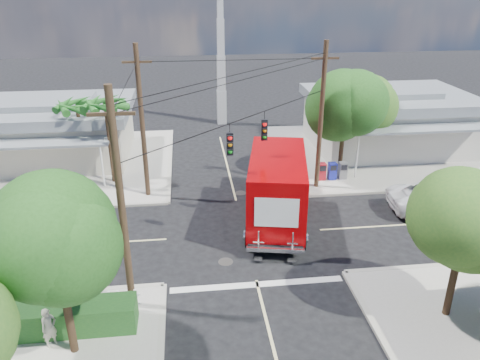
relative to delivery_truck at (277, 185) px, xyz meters
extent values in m
plane|color=black|center=(-1.95, -1.56, -1.98)|extent=(120.00, 120.00, 0.00)
cube|color=#A7A297|center=(9.05, 9.44, -1.91)|extent=(14.00, 14.00, 0.14)
cube|color=#A9A496|center=(2.05, 9.44, -1.91)|extent=(0.25, 14.00, 0.14)
cube|color=#A9A496|center=(9.05, 2.44, -1.91)|extent=(14.00, 0.25, 0.14)
cube|color=#A7A297|center=(-12.95, 9.44, -1.91)|extent=(14.00, 14.00, 0.14)
cube|color=#A9A496|center=(-5.95, 9.44, -1.91)|extent=(0.25, 14.00, 0.14)
cube|color=#A9A496|center=(-12.95, 2.44, -1.91)|extent=(14.00, 0.25, 0.14)
cube|color=beige|center=(-1.95, 8.44, -1.97)|extent=(0.12, 12.00, 0.01)
cube|color=beige|center=(8.05, -1.56, -1.97)|extent=(12.00, 0.12, 0.01)
cube|color=beige|center=(-11.95, -1.56, -1.97)|extent=(12.00, 0.12, 0.01)
cube|color=silver|center=(-1.95, -5.86, -1.97)|extent=(7.50, 0.40, 0.01)
cube|color=beige|center=(10.55, 10.44, -0.14)|extent=(11.00, 8.00, 3.40)
cube|color=gray|center=(10.55, 10.44, 1.91)|extent=(11.80, 8.80, 0.70)
cube|color=gray|center=(10.55, 10.44, 2.41)|extent=(6.05, 4.40, 0.50)
cube|color=gray|center=(10.55, 5.54, 1.06)|extent=(9.90, 1.80, 0.15)
cylinder|color=silver|center=(6.15, 4.74, -0.39)|extent=(0.12, 0.12, 2.90)
cube|color=beige|center=(-13.95, 10.94, -0.24)|extent=(10.00, 8.00, 3.20)
cube|color=gray|center=(-13.95, 10.94, 1.71)|extent=(10.80, 8.80, 0.70)
cube|color=gray|center=(-13.95, 10.94, 2.21)|extent=(5.50, 4.40, 0.50)
cube|color=gray|center=(-13.95, 6.04, 0.86)|extent=(9.00, 1.80, 0.15)
cylinder|color=silver|center=(-9.95, 5.24, -0.49)|extent=(0.12, 0.12, 2.70)
cube|color=silver|center=(-1.45, 18.44, -0.48)|extent=(0.80, 0.80, 3.00)
cube|color=silver|center=(-1.45, 18.44, 2.52)|extent=(0.70, 0.70, 3.00)
cube|color=silver|center=(-1.45, 18.44, 5.52)|extent=(0.60, 0.60, 3.00)
cylinder|color=#422D1C|center=(-8.95, -9.06, 0.02)|extent=(0.28, 0.28, 3.71)
sphere|color=#215118|center=(-8.95, -9.06, 2.34)|extent=(3.71, 3.71, 3.71)
sphere|color=#215118|center=(-9.35, -8.86, 2.57)|extent=(3.02, 3.02, 3.02)
sphere|color=#215118|center=(-8.60, -9.36, 2.22)|extent=(3.25, 3.25, 3.25)
cylinder|color=#422D1C|center=(5.25, 5.24, 0.21)|extent=(0.28, 0.28, 4.10)
sphere|color=#215118|center=(5.25, 5.24, 2.77)|extent=(4.10, 4.10, 4.10)
sphere|color=#215118|center=(4.85, 5.44, 3.03)|extent=(3.33, 3.33, 3.33)
sphere|color=#215118|center=(5.60, 4.94, 2.64)|extent=(3.58, 3.58, 3.58)
cylinder|color=#422D1C|center=(7.85, 7.44, -0.05)|extent=(0.28, 0.28, 3.58)
sphere|color=#316120|center=(7.85, 7.44, 2.19)|extent=(3.58, 3.58, 3.58)
sphere|color=#316120|center=(7.45, 7.64, 2.42)|extent=(2.91, 2.91, 2.91)
sphere|color=#316120|center=(8.20, 7.14, 2.08)|extent=(3.14, 3.14, 3.14)
cylinder|color=#422D1C|center=(5.05, -8.76, -0.11)|extent=(0.28, 0.28, 3.46)
sphere|color=#316120|center=(5.05, -8.76, 2.05)|extent=(3.46, 3.46, 3.46)
sphere|color=#316120|center=(4.65, -8.56, 2.27)|extent=(2.81, 2.81, 2.81)
sphere|color=#316120|center=(5.40, -9.06, 1.94)|extent=(3.02, 3.02, 3.02)
cylinder|color=#422D1C|center=(-9.45, 5.94, 0.66)|extent=(0.24, 0.24, 5.00)
cone|color=#246A21|center=(-8.55, 5.94, 3.26)|extent=(0.50, 2.06, 0.98)
cone|color=#246A21|center=(-8.89, 6.64, 3.26)|extent=(1.92, 1.68, 0.98)
cone|color=#246A21|center=(-9.65, 6.81, 3.26)|extent=(2.12, 0.95, 0.98)
cone|color=#246A21|center=(-10.26, 6.33, 3.26)|extent=(1.34, 2.07, 0.98)
cone|color=#246A21|center=(-10.26, 5.54, 3.26)|extent=(1.34, 2.07, 0.98)
cone|color=#246A21|center=(-9.65, 5.06, 3.26)|extent=(2.12, 0.95, 0.98)
cone|color=#246A21|center=(-8.89, 5.23, 3.26)|extent=(1.92, 1.68, 0.98)
cylinder|color=#422D1C|center=(-11.45, 7.44, 0.46)|extent=(0.24, 0.24, 4.60)
cone|color=#246A21|center=(-10.55, 7.44, 2.86)|extent=(0.50, 2.06, 0.98)
cone|color=#246A21|center=(-10.89, 8.14, 2.86)|extent=(1.92, 1.68, 0.98)
cone|color=#246A21|center=(-11.65, 8.31, 2.86)|extent=(2.12, 0.95, 0.98)
cone|color=#246A21|center=(-12.26, 7.83, 2.86)|extent=(1.34, 2.07, 0.98)
cone|color=#246A21|center=(-12.26, 7.04, 2.86)|extent=(1.34, 2.07, 0.98)
cone|color=#246A21|center=(-11.65, 6.56, 2.86)|extent=(2.12, 0.95, 0.98)
cone|color=#246A21|center=(-10.89, 6.73, 2.86)|extent=(1.92, 1.68, 0.98)
cylinder|color=#473321|center=(-7.15, -6.76, 2.52)|extent=(0.28, 0.28, 9.00)
cube|color=#473321|center=(-7.15, -6.76, 6.02)|extent=(1.60, 0.12, 0.12)
cylinder|color=#473321|center=(3.25, 3.64, 2.52)|extent=(0.28, 0.28, 9.00)
cube|color=#473321|center=(3.25, 3.64, 6.02)|extent=(1.60, 0.12, 0.12)
cylinder|color=#473321|center=(-7.15, 3.64, 2.52)|extent=(0.28, 0.28, 9.00)
cube|color=#473321|center=(-7.15, 3.64, 6.02)|extent=(1.60, 0.12, 0.12)
cylinder|color=black|center=(-1.95, -1.56, 4.22)|extent=(10.43, 10.43, 0.04)
cube|color=black|center=(-2.75, -2.36, 3.27)|extent=(0.30, 0.24, 1.05)
sphere|color=red|center=(-2.75, -2.50, 3.60)|extent=(0.20, 0.20, 0.20)
cube|color=black|center=(-0.85, -0.46, 3.27)|extent=(0.30, 0.24, 1.05)
sphere|color=red|center=(-0.85, -0.60, 3.60)|extent=(0.20, 0.20, 0.20)
cube|color=silver|center=(-9.75, -7.16, -1.49)|extent=(5.94, 0.05, 0.08)
cube|color=silver|center=(-9.75, -7.16, -1.09)|extent=(5.94, 0.05, 0.08)
cube|color=silver|center=(-6.95, -7.16, -1.34)|extent=(0.09, 0.06, 1.00)
cube|color=#1D4E20|center=(-9.95, -7.96, -1.29)|extent=(6.20, 1.20, 1.10)
cube|color=#A31621|center=(3.85, 4.64, -1.29)|extent=(0.50, 0.50, 1.10)
cube|color=#1A21A8|center=(4.55, 4.64, -1.29)|extent=(0.50, 0.50, 1.10)
cube|color=slate|center=(5.25, 4.64, -1.29)|extent=(0.50, 0.50, 1.10)
cube|color=black|center=(0.04, 0.17, -1.37)|extent=(4.25, 9.01, 0.28)
cube|color=#A10205|center=(0.72, 3.50, -0.48)|extent=(2.99, 2.39, 2.45)
cube|color=black|center=(0.87, 4.26, -0.03)|extent=(2.34, 0.74, 1.06)
cube|color=silver|center=(0.92, 4.48, -1.25)|extent=(2.53, 0.64, 0.39)
cube|color=#A10205|center=(-0.17, -0.81, 0.30)|extent=(4.02, 6.88, 3.23)
cube|color=white|center=(1.22, -1.09, 0.47)|extent=(0.82, 3.93, 1.45)
cube|color=white|center=(-1.55, -0.52, 0.47)|extent=(0.82, 3.93, 1.45)
cube|color=white|center=(-0.82, -3.99, 0.47)|extent=(1.97, 0.42, 1.45)
cube|color=silver|center=(-0.84, -4.13, -1.37)|extent=(2.67, 0.81, 0.20)
cube|color=silver|center=(-1.64, -4.12, -0.92)|extent=(0.50, 0.17, 1.11)
cube|color=silver|center=(-0.11, -4.43, -0.92)|extent=(0.50, 0.17, 1.11)
cylinder|color=black|center=(-0.57, 3.59, -1.37)|extent=(0.59, 1.27, 1.22)
cylinder|color=black|center=(1.94, 3.08, -1.37)|extent=(0.59, 1.27, 1.22)
cylinder|color=black|center=(-1.86, -2.73, -1.37)|extent=(0.59, 1.27, 1.22)
cylinder|color=black|center=(0.64, -3.24, -1.37)|extent=(0.59, 1.27, 1.22)
imported|color=silver|center=(9.33, -0.36, -1.16)|extent=(6.10, 3.22, 1.63)
imported|color=beige|center=(-9.79, -8.71, -1.07)|extent=(0.67, 0.65, 1.54)
camera|label=1|loc=(-4.67, -22.35, 10.24)|focal=35.00mm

